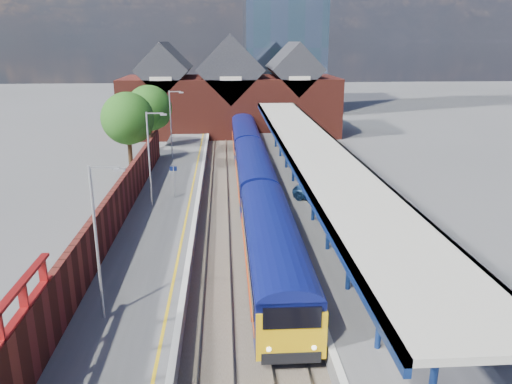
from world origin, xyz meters
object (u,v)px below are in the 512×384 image
Objects in this scene: train at (249,151)px; parked_car_red at (456,321)px; lamp_post_c at (151,153)px; parked_car_dark at (351,213)px; platform_sign at (174,176)px; parked_car_blue at (321,192)px; lamp_post_d at (172,120)px; parked_car_silver at (442,334)px; lamp_post_b at (99,234)px.

train is 14.92× the size of parked_car_red.
lamp_post_c is 1.68× the size of parked_car_dark.
platform_sign is 11.59m from parked_car_blue.
platform_sign is at bearing -84.44° from lamp_post_d.
platform_sign is 14.16m from parked_car_dark.
parked_car_silver reaches higher than parked_car_dark.
platform_sign is 0.64× the size of parked_car_silver.
parked_car_dark is at bearing 12.62° from parked_car_red.
lamp_post_b reaches higher than platform_sign.
train reaches higher than parked_car_silver.
parked_car_blue is (11.44, -1.48, -1.09)m from platform_sign.
platform_sign is (1.36, -14.00, -2.30)m from lamp_post_d.
lamp_post_b is 1.62× the size of parked_car_blue.
parked_car_red is (13.44, -20.43, -0.94)m from platform_sign.
train is 16.07m from lamp_post_c.
lamp_post_b reaches higher than parked_car_dark.
train is 26.36× the size of platform_sign.
parked_car_dark is 0.97× the size of parked_car_blue.
train is at bearing 46.48° from parked_car_blue.
lamp_post_c is (0.00, 16.00, 0.00)m from lamp_post_b.
lamp_post_b is at bearing -94.33° from platform_sign.
parked_car_silver is at bearing -79.63° from train.
train is 15.83× the size of parked_car_dark.
parked_car_dark is 5.04m from parked_car_blue.
parked_car_blue is (-1.08, 19.75, -0.05)m from parked_car_silver.
lamp_post_b is 1.68× the size of parked_car_dark.
parked_car_dark is (0.06, 14.84, -0.04)m from parked_car_silver.
lamp_post_b is 21.18m from parked_car_blue.
train is at bearing 60.21° from lamp_post_c.
lamp_post_d reaches higher than parked_car_silver.
parked_car_silver is at bearing 158.64° from parked_car_dark.
platform_sign reaches higher than parked_car_blue.
platform_sign is 24.48m from parked_car_red.
lamp_post_d is (0.00, 16.00, 0.00)m from lamp_post_c.
lamp_post_b is 18.20m from platform_sign.
parked_car_dark is at bearing 18.56° from parked_car_silver.
parked_car_dark is at bearing -71.41° from train.
lamp_post_c reaches higher than parked_car_silver.
parked_car_blue is at bearing -69.46° from train.
lamp_post_b reaches higher than parked_car_blue.
train reaches higher than parked_car_blue.
lamp_post_b reaches higher than train.
lamp_post_d is 20.37m from parked_car_blue.
parked_car_silver is (13.89, -19.23, -3.35)m from lamp_post_c.
platform_sign is 0.57× the size of parked_car_red.
train is 9.42× the size of lamp_post_d.
parked_car_blue is at bearing 2.34° from lamp_post_c.
lamp_post_c is 13.25m from parked_car_blue.
lamp_post_d is 14.25m from platform_sign.
platform_sign is at bearing 41.97° from parked_car_dark.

